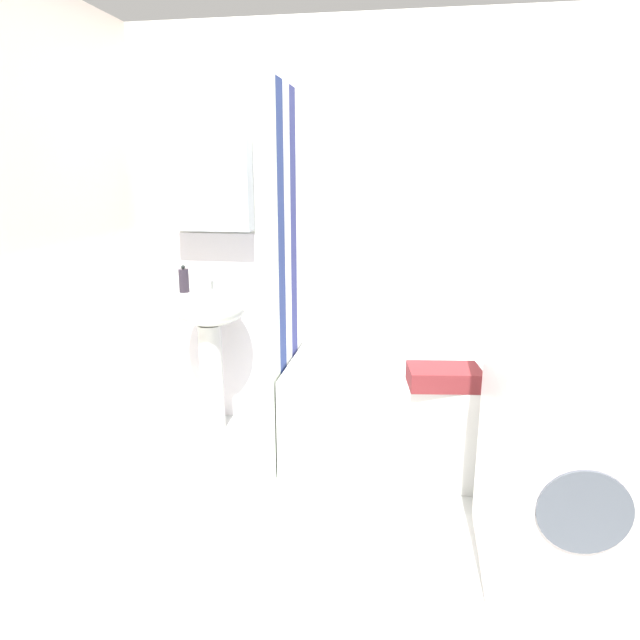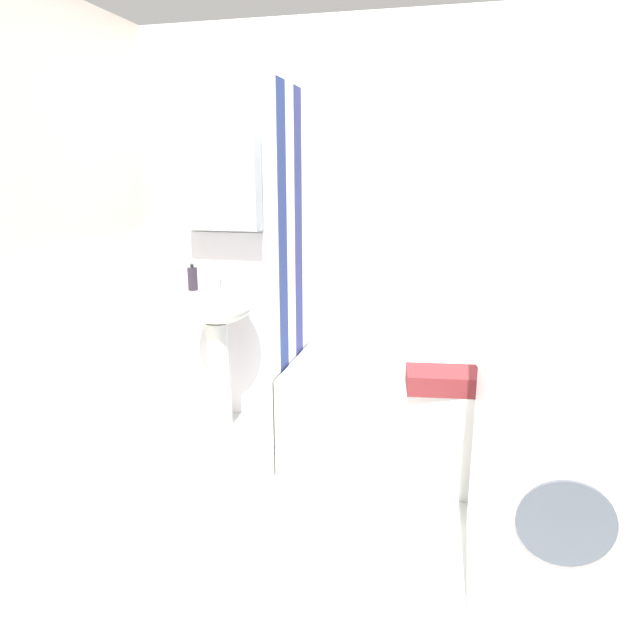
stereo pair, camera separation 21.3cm
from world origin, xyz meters
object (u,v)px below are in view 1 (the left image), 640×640
at_px(conditioner_bottle, 551,342).
at_px(body_wash_bottle, 528,339).
at_px(sink, 209,330).
at_px(toothbrush_cup, 228,285).
at_px(lotion_bottle, 498,342).
at_px(towel_folded, 444,377).
at_px(shampoo_bottle, 512,339).
at_px(bathtub, 428,414).
at_px(washer_dryer_stack, 572,375).
at_px(soap_dispenser, 184,280).

bearing_deg(conditioner_bottle, body_wash_bottle, -173.45).
distance_m(sink, toothbrush_cup, 0.30).
height_order(lotion_bottle, towel_folded, lotion_bottle).
xyz_separation_m(lotion_bottle, towel_folded, (-0.32, -0.53, -0.04)).
xyz_separation_m(shampoo_bottle, lotion_bottle, (-0.08, -0.01, -0.01)).
bearing_deg(bathtub, lotion_bottle, 35.18).
bearing_deg(sink, body_wash_bottle, 2.92).
distance_m(body_wash_bottle, lotion_bottle, 0.17).
distance_m(sink, towel_folded, 1.44).
xyz_separation_m(conditioner_bottle, shampoo_bottle, (-0.21, -0.00, 0.00)).
bearing_deg(lotion_bottle, conditioner_bottle, 2.95).
distance_m(toothbrush_cup, washer_dryer_stack, 1.99).
relative_size(bathtub, shampoo_bottle, 7.22).
height_order(soap_dispenser, towel_folded, soap_dispenser).
distance_m(sink, soap_dispenser, 0.33).
bearing_deg(shampoo_bottle, bathtub, -148.45).
bearing_deg(bathtub, body_wash_bottle, 26.17).
relative_size(soap_dispenser, shampoo_bottle, 0.76).
distance_m(toothbrush_cup, body_wash_bottle, 1.76).
relative_size(conditioner_bottle, washer_dryer_stack, 0.12).
distance_m(conditioner_bottle, body_wash_bottle, 0.13).
bearing_deg(lotion_bottle, shampoo_bottle, 10.40).
bearing_deg(soap_dispenser, body_wash_bottle, 3.06).
relative_size(toothbrush_cup, shampoo_bottle, 0.39).
bearing_deg(toothbrush_cup, conditioner_bottle, 2.02).
distance_m(soap_dispenser, body_wash_bottle, 2.02).
xyz_separation_m(conditioner_bottle, washer_dryer_stack, (-0.18, -1.12, 0.19)).
bearing_deg(sink, conditioner_bottle, 3.15).
bearing_deg(conditioner_bottle, shampoo_bottle, -179.92).
bearing_deg(sink, shampoo_bottle, 3.52).
height_order(shampoo_bottle, towel_folded, shampoo_bottle).
distance_m(lotion_bottle, washer_dryer_stack, 1.13).
relative_size(bathtub, washer_dryer_stack, 0.93).
relative_size(lotion_bottle, washer_dryer_stack, 0.11).
bearing_deg(toothbrush_cup, lotion_bottle, 1.85).
bearing_deg(body_wash_bottle, shampoo_bottle, 170.62).
distance_m(bathtub, washer_dryer_stack, 1.12).
bearing_deg(bathtub, shampoo_bottle, 31.55).
bearing_deg(washer_dryer_stack, shampoo_bottle, 91.59).
xyz_separation_m(sink, body_wash_bottle, (1.86, 0.09, 0.01)).
bearing_deg(shampoo_bottle, soap_dispenser, -176.39).
bearing_deg(shampoo_bottle, lotion_bottle, -169.60).
xyz_separation_m(sink, toothbrush_cup, (0.12, 0.04, 0.28)).
relative_size(sink, conditioner_bottle, 4.25).
xyz_separation_m(body_wash_bottle, lotion_bottle, (-0.17, -0.00, -0.03)).
xyz_separation_m(body_wash_bottle, towel_folded, (-0.49, -0.53, -0.06)).
bearing_deg(soap_dispenser, bathtub, -6.35).
relative_size(sink, toothbrush_cup, 10.38).
bearing_deg(shampoo_bottle, sink, -176.48).
bearing_deg(shampoo_bottle, toothbrush_cup, -177.73).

